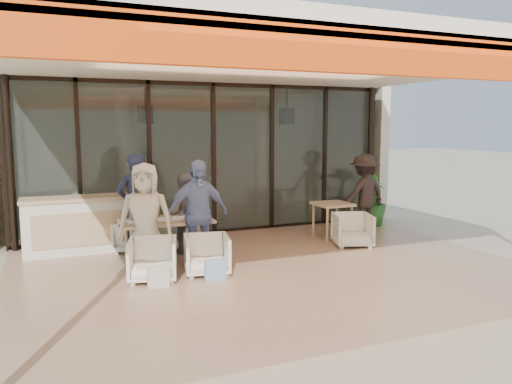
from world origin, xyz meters
TOP-DOWN VIEW (x-y plane):
  - ground at (0.00, 0.00)m, footprint 70.00×70.00m
  - terrace_floor at (0.00, 0.00)m, footprint 8.00×6.00m
  - terrace_structure at (0.00, -0.26)m, footprint 8.00×6.00m
  - glass_storefront at (0.00, 3.00)m, footprint 8.08×0.10m
  - interior_block at (0.01, 5.31)m, footprint 9.05×3.62m
  - host_counter at (-2.83, 2.30)m, footprint 1.85×0.65m
  - dining_table at (-1.47, 1.10)m, footprint 1.50×0.90m
  - chair_far_left at (-1.88, 2.05)m, footprint 0.80×0.77m
  - chair_far_right at (-1.04, 2.05)m, footprint 0.85×0.82m
  - chair_near_left at (-1.88, 0.15)m, footprint 0.84×0.80m
  - chair_near_right at (-1.04, 0.15)m, footprint 0.78×0.75m
  - diner_navy at (-1.88, 1.55)m, footprint 0.74×0.55m
  - diner_grey at (-1.04, 1.55)m, footprint 0.83×0.71m
  - diner_cream at (-1.88, 0.65)m, footprint 0.99×0.81m
  - diner_periwinkle at (-1.04, 0.65)m, footprint 1.06×0.49m
  - tote_bag_cream at (-1.88, -0.25)m, footprint 0.30×0.10m
  - tote_bag_blue at (-1.04, -0.25)m, footprint 0.30×0.10m
  - side_table at (2.08, 1.58)m, footprint 0.70×0.70m
  - side_chair at (2.08, 0.83)m, footprint 0.87×0.84m
  - standing_woman at (3.02, 1.85)m, footprint 1.19×0.81m
  - potted_palm at (3.57, 2.36)m, footprint 1.01×1.01m

SIDE VIEW (x-z plane):
  - ground at x=0.00m, z-range 0.00..0.00m
  - terrace_floor at x=0.00m, z-range 0.00..0.01m
  - tote_bag_cream at x=-1.88m, z-range 0.00..0.34m
  - tote_bag_blue at x=-1.04m, z-range 0.00..0.34m
  - chair_far_left at x=-1.88m, z-range 0.00..0.66m
  - chair_near_right at x=-1.04m, z-range 0.00..0.69m
  - chair_far_right at x=-1.04m, z-range 0.00..0.69m
  - side_chair at x=2.08m, z-range 0.00..0.71m
  - chair_near_left at x=-1.88m, z-range 0.00..0.72m
  - host_counter at x=-2.83m, z-range 0.01..1.05m
  - side_table at x=2.08m, z-range 0.27..1.01m
  - potted_palm at x=3.57m, z-range 0.00..1.28m
  - dining_table at x=-1.47m, z-range 0.22..1.15m
  - diner_grey at x=-1.04m, z-range 0.00..1.48m
  - standing_woman at x=3.02m, z-range 0.00..1.71m
  - diner_cream at x=-1.88m, z-range 0.00..1.74m
  - diner_periwinkle at x=-1.04m, z-range 0.00..1.76m
  - diner_navy at x=-1.88m, z-range 0.00..1.85m
  - glass_storefront at x=0.00m, z-range 0.00..3.20m
  - interior_block at x=0.01m, z-range 0.47..3.99m
  - terrace_structure at x=0.00m, z-range 1.55..4.95m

